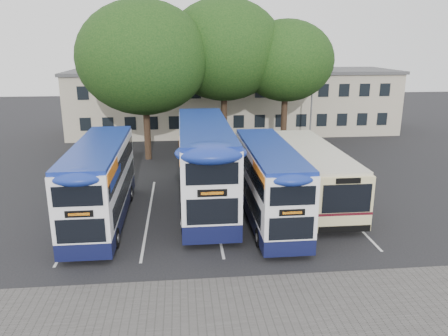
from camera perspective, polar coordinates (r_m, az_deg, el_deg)
ground at (r=20.04m, az=10.76°, el=-10.47°), size 120.00×120.00×0.00m
paving_strip at (r=15.42m, az=8.66°, el=-19.24°), size 40.00×6.00×0.01m
bay_lines at (r=23.90m, az=-1.33°, el=-5.66°), size 14.12×11.00×0.01m
depot_building at (r=44.81m, az=1.26°, el=8.81°), size 32.40×8.40×6.20m
lamp_post at (r=39.00m, az=11.49°, el=10.26°), size 0.25×1.05×9.06m
tree_left at (r=33.83m, az=-10.46°, el=13.95°), size 9.86×9.86×11.93m
tree_mid at (r=36.27m, az=0.01°, el=15.17°), size 9.52×9.52×12.31m
tree_right at (r=36.60m, az=8.12°, el=13.68°), size 7.66×7.66×10.67m
bus_dd_left at (r=22.80m, az=-15.84°, el=-1.44°), size 2.36×9.74×4.06m
bus_dd_mid at (r=23.98m, az=-2.55°, el=0.90°), size 2.72×11.23×4.68m
bus_dd_right at (r=22.27m, az=5.88°, el=-1.54°), size 2.27×9.36×3.90m
bus_single at (r=25.63m, az=11.46°, el=-0.28°), size 2.68×10.51×3.14m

